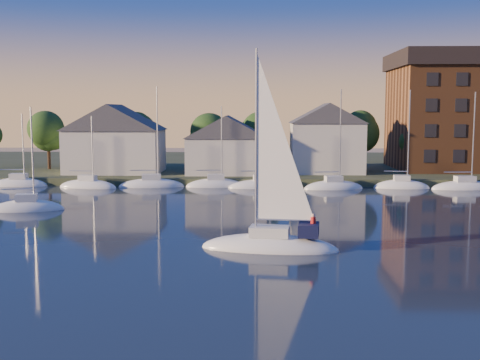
{
  "coord_description": "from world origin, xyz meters",
  "views": [
    {
      "loc": [
        -1.5,
        -26.66,
        9.79
      ],
      "look_at": [
        -3.09,
        22.0,
        4.14
      ],
      "focal_mm": 45.0,
      "sensor_mm": 36.0,
      "label": 1
    }
  ],
  "objects_px": {
    "clubhouse_east": "(327,137)",
    "hero_sailboat": "(272,241)",
    "clubhouse_centre": "(227,144)",
    "drifting_sailboat_left": "(27,210)",
    "clubhouse_west": "(115,138)"
  },
  "relations": [
    {
      "from": "clubhouse_east",
      "to": "hero_sailboat",
      "type": "xyz_separation_m",
      "value": [
        -8.62,
        -43.91,
        -5.38
      ]
    },
    {
      "from": "clubhouse_east",
      "to": "hero_sailboat",
      "type": "distance_m",
      "value": 45.07
    },
    {
      "from": "clubhouse_west",
      "to": "hero_sailboat",
      "type": "relative_size",
      "value": 0.9
    },
    {
      "from": "clubhouse_centre",
      "to": "hero_sailboat",
      "type": "height_order",
      "value": "hero_sailboat"
    },
    {
      "from": "clubhouse_west",
      "to": "clubhouse_east",
      "type": "distance_m",
      "value": 30.02
    },
    {
      "from": "hero_sailboat",
      "to": "drifting_sailboat_left",
      "type": "distance_m",
      "value": 28.48
    },
    {
      "from": "clubhouse_east",
      "to": "hero_sailboat",
      "type": "height_order",
      "value": "hero_sailboat"
    },
    {
      "from": "drifting_sailboat_left",
      "to": "clubhouse_west",
      "type": "bearing_deg",
      "value": 71.56
    },
    {
      "from": "clubhouse_west",
      "to": "clubhouse_east",
      "type": "height_order",
      "value": "clubhouse_east"
    },
    {
      "from": "clubhouse_centre",
      "to": "drifting_sailboat_left",
      "type": "bearing_deg",
      "value": -125.03
    },
    {
      "from": "clubhouse_east",
      "to": "hero_sailboat",
      "type": "relative_size",
      "value": 0.69
    },
    {
      "from": "clubhouse_west",
      "to": "hero_sailboat",
      "type": "distance_m",
      "value": 48.24
    },
    {
      "from": "clubhouse_centre",
      "to": "drifting_sailboat_left",
      "type": "xyz_separation_m",
      "value": [
        -18.32,
        -26.14,
        -5.04
      ]
    },
    {
      "from": "hero_sailboat",
      "to": "drifting_sailboat_left",
      "type": "xyz_separation_m",
      "value": [
        -23.7,
        15.77,
        -0.53
      ]
    },
    {
      "from": "hero_sailboat",
      "to": "drifting_sailboat_left",
      "type": "relative_size",
      "value": 1.35
    }
  ]
}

